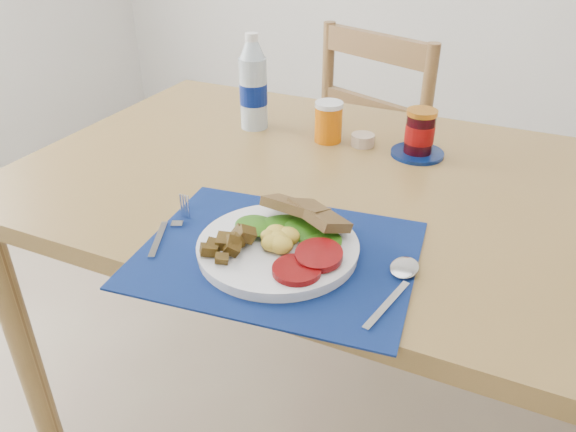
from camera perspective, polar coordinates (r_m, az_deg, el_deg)
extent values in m
cube|color=brown|center=(1.21, 5.59, 3.10)|extent=(1.40, 0.90, 0.04)
cylinder|color=brown|center=(1.49, -25.38, -11.62)|extent=(0.06, 0.06, 0.71)
cylinder|color=brown|center=(1.96, -8.78, 1.68)|extent=(0.06, 0.06, 0.71)
cube|color=brown|center=(1.96, 11.26, 4.08)|extent=(0.54, 0.53, 0.04)
cylinder|color=brown|center=(2.12, 17.36, -1.70)|extent=(0.04, 0.04, 0.41)
cylinder|color=brown|center=(2.28, 9.59, 1.76)|extent=(0.04, 0.04, 0.41)
cylinder|color=brown|center=(1.86, 11.93, -5.64)|extent=(0.04, 0.04, 0.41)
cylinder|color=brown|center=(2.05, 3.68, -1.41)|extent=(0.04, 0.04, 0.41)
cube|color=brown|center=(1.66, 9.04, 16.65)|extent=(0.37, 0.17, 0.48)
cube|color=black|center=(0.94, -1.03, -3.84)|extent=(0.49, 0.40, 0.00)
cylinder|color=silver|center=(0.94, -1.03, -3.31)|extent=(0.27, 0.27, 0.02)
ellipsoid|color=yellow|center=(0.92, -0.91, -2.29)|extent=(0.06, 0.06, 0.03)
cylinder|color=maroon|center=(0.88, 2.04, -4.94)|extent=(0.08, 0.08, 0.01)
ellipsoid|color=#153D07|center=(0.95, 0.47, -1.53)|extent=(0.14, 0.09, 0.01)
cube|color=brown|center=(0.97, 1.92, 0.52)|extent=(0.12, 0.09, 0.04)
cube|color=#B2B5BA|center=(1.00, -13.04, -2.32)|extent=(0.06, 0.11, 0.00)
cube|color=#B2B5BA|center=(1.05, -10.62, -0.32)|extent=(0.04, 0.06, 0.00)
cube|color=#B2B5BA|center=(0.84, 10.01, -8.89)|extent=(0.04, 0.13, 0.00)
ellipsoid|color=#B2B5BA|center=(0.92, 11.73, -5.28)|extent=(0.05, 0.06, 0.01)
cylinder|color=#ADBFCC|center=(1.44, -3.52, 12.30)|extent=(0.07, 0.07, 0.18)
cylinder|color=navy|center=(1.44, -3.52, 12.30)|extent=(0.07, 0.07, 0.05)
cone|color=#ADBFCC|center=(1.41, -3.67, 16.53)|extent=(0.06, 0.06, 0.04)
cylinder|color=white|center=(1.40, -3.71, 17.73)|extent=(0.03, 0.03, 0.02)
cylinder|color=#D16105|center=(1.37, 4.12, 9.42)|extent=(0.07, 0.07, 0.09)
cylinder|color=tan|center=(1.36, 7.60, 7.67)|extent=(0.06, 0.06, 0.03)
cylinder|color=#04174D|center=(1.33, 12.99, 6.22)|extent=(0.12, 0.12, 0.01)
cylinder|color=black|center=(1.31, 13.23, 8.16)|extent=(0.07, 0.07, 0.09)
cylinder|color=maroon|center=(1.31, 13.23, 8.18)|extent=(0.07, 0.07, 0.04)
cylinder|color=#BA721F|center=(1.30, 13.49, 10.19)|extent=(0.07, 0.07, 0.01)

